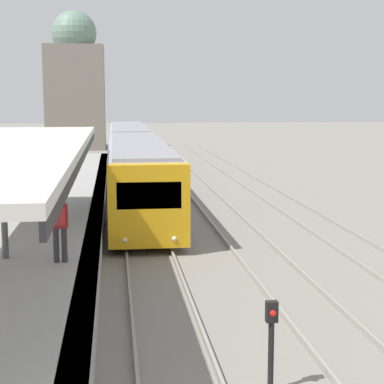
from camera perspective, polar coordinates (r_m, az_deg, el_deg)
platform_canopy at (r=16.42m, az=-16.45°, el=3.67°), size 4.00×18.33×2.87m
person_on_platform at (r=15.91m, az=-11.70°, el=-2.71°), size 0.40×0.40×1.66m
train_near at (r=36.49m, az=-5.29°, el=3.22°), size 2.59×33.48×3.02m
signal_post_near at (r=11.13m, az=7.07°, el=-12.50°), size 0.20×0.21×1.58m
distant_domed_building at (r=63.62m, az=-10.33°, el=9.37°), size 5.55×5.55×13.15m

